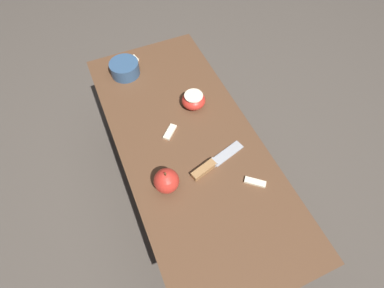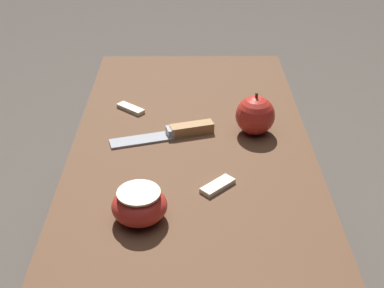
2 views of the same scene
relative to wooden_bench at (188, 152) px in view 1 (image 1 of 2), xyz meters
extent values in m
plane|color=#4C443D|center=(0.00, 0.00, -0.36)|extent=(8.00, 8.00, 0.00)
cube|color=brown|center=(0.00, 0.00, 0.05)|extent=(1.01, 0.44, 0.04)
cylinder|color=brown|center=(-0.45, -0.16, -0.17)|extent=(0.06, 0.06, 0.39)
cylinder|color=brown|center=(0.45, -0.16, -0.17)|extent=(0.06, 0.06, 0.39)
cylinder|color=brown|center=(0.45, 0.16, -0.17)|extent=(0.06, 0.06, 0.39)
cube|color=#9EA0A5|center=(-0.09, -0.09, 0.07)|extent=(0.06, 0.12, 0.00)
cube|color=#9EA0A5|center=(-0.11, -0.04, 0.08)|extent=(0.03, 0.02, 0.02)
cube|color=#9E7042|center=(-0.12, 0.00, 0.08)|extent=(0.05, 0.09, 0.02)
sphere|color=red|center=(-0.12, 0.12, 0.10)|extent=(0.07, 0.07, 0.07)
cylinder|color=#4C3319|center=(-0.12, 0.12, 0.14)|extent=(0.01, 0.01, 0.01)
ellipsoid|color=red|center=(0.14, -0.08, 0.09)|extent=(0.08, 0.08, 0.05)
cylinder|color=beige|center=(0.14, -0.08, 0.11)|extent=(0.06, 0.06, 0.00)
cube|color=beige|center=(0.44, 0.04, 0.07)|extent=(0.04, 0.03, 0.01)
cube|color=beige|center=(0.06, 0.04, 0.07)|extent=(0.06, 0.06, 0.01)
cube|color=beige|center=(-0.21, -0.12, 0.07)|extent=(0.06, 0.06, 0.01)
cylinder|color=#335175|center=(0.38, 0.10, 0.09)|extent=(0.11, 0.11, 0.05)
camera|label=1|loc=(-0.50, 0.20, 0.87)|focal=28.00mm
camera|label=2|loc=(0.76, -0.01, 0.58)|focal=50.00mm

